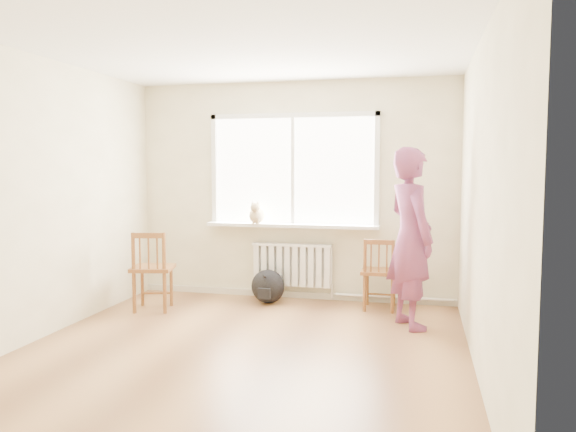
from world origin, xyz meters
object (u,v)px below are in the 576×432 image
Objects in this scene: chair_left at (152,271)px; cat at (257,214)px; chair_right at (379,274)px; person at (411,238)px; backpack at (268,286)px.

cat is (1.02, 0.81, 0.60)m from chair_left.
cat is at bearing -6.51° from chair_right.
chair_right is at bearing 1.30° from person.
person is 2.04m from cat.
chair_left is at bearing -148.40° from cat.
chair_right reaches higher than backpack.
chair_left is 2.24× the size of backpack.
backpack is (1.20, 0.65, -0.26)m from chair_left.
chair_left reaches higher than chair_right.
cat is at bearing -154.24° from chair_left.
person is 4.51× the size of backpack.
chair_left is 1.39m from backpack.
backpack is at bearing -0.46° from chair_right.
person is (2.89, 0.02, 0.46)m from chair_left.
backpack is (-1.34, 0.03, -0.22)m from chair_right.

